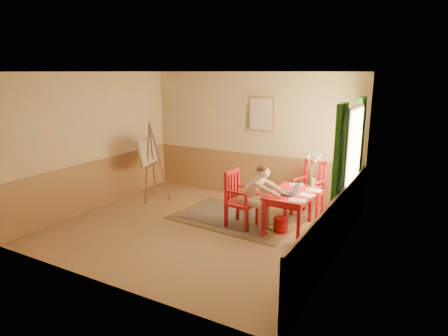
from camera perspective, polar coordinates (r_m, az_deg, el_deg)
The scene contains 14 objects.
room at distance 6.93m, azimuth -4.03°, elevation 2.10°, with size 5.04×4.54×2.84m.
wainscot at distance 7.81m, azimuth -0.72°, elevation -3.33°, with size 5.00×4.50×1.00m.
window at distance 7.05m, azimuth 17.87°, elevation 1.21°, with size 0.12×2.01×2.20m.
wall_portrait at distance 8.65m, azimuth 5.40°, elevation 7.78°, with size 0.60×0.05×0.76m.
rug at distance 7.79m, azimuth 1.92°, elevation -7.20°, with size 2.51×1.77×0.02m.
table at distance 7.13m, azimuth 9.85°, elevation -4.12°, with size 0.73×1.21×0.72m.
chair_left at distance 7.24m, azimuth 2.26°, elevation -4.49°, with size 0.52×0.50×1.06m.
chair_back at distance 7.96m, azimuth 12.29°, elevation -2.95°, with size 0.60×0.62×1.10m.
figure at distance 7.05m, azimuth 4.59°, elevation -3.80°, with size 0.92×0.42×1.22m.
laptop at distance 6.92m, azimuth 9.42°, elevation -3.48°, with size 0.40×0.27×0.23m.
papers at distance 7.12m, azimuth 11.50°, elevation -3.45°, with size 0.70×1.14×0.00m.
vase at distance 7.48m, azimuth 12.77°, elevation -0.45°, with size 0.23×0.31×0.62m.
wastebasket at distance 7.15m, azimuth 8.23°, elevation -8.20°, with size 0.26×0.26×0.28m, color #AD0E0E.
easel at distance 8.74m, azimuth -10.78°, elevation 1.90°, with size 0.65×0.78×1.74m.
Camera 1 is at (3.72, -5.67, 2.81)m, focal length 31.54 mm.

